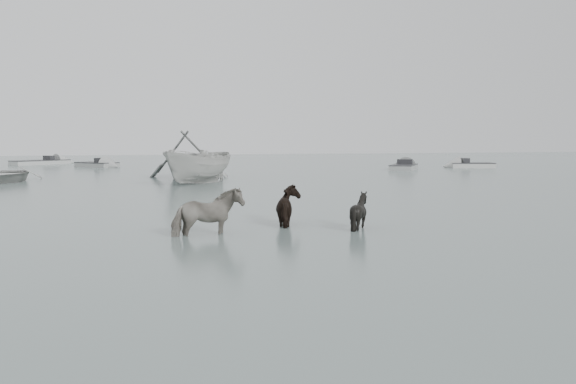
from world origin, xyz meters
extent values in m
plane|color=#566663|center=(0.00, 0.00, 0.00)|extent=(140.00, 140.00, 0.00)
imported|color=black|center=(-1.31, 0.64, 0.75)|extent=(1.91, 1.21, 1.50)
imported|color=black|center=(1.25, 2.07, 0.71)|extent=(1.49, 1.64, 1.42)
imported|color=black|center=(2.83, 0.87, 0.60)|extent=(1.31, 1.22, 1.21)
imported|color=#B3B3AE|center=(-9.69, 22.55, 0.49)|extent=(3.56, 4.86, 0.98)
imported|color=#9DA09D|center=(0.20, 22.95, 1.47)|extent=(6.34, 6.81, 2.93)
imported|color=#B4B4AF|center=(0.37, 18.13, 0.97)|extent=(4.83, 4.94, 1.94)
camera|label=1|loc=(-3.22, -15.36, 2.51)|focal=40.00mm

